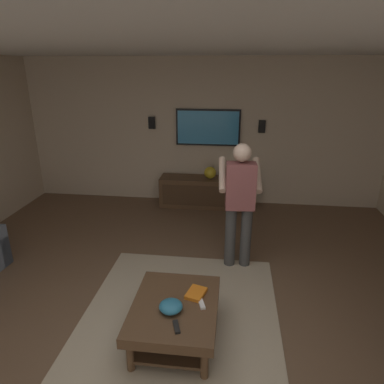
{
  "coord_description": "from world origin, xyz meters",
  "views": [
    {
      "loc": [
        -2.52,
        -0.59,
        2.51
      ],
      "look_at": [
        1.13,
        -0.14,
        1.15
      ],
      "focal_mm": 32.34,
      "sensor_mm": 36.0,
      "label": 1
    }
  ],
  "objects_px": {
    "bowl": "(171,306)",
    "remote_white": "(201,304)",
    "remote_black": "(176,327)",
    "wall_speaker_right": "(152,123)",
    "media_console": "(206,192)",
    "wall_speaker_left": "(262,126)",
    "coffee_table": "(175,313)",
    "tv": "(208,128)",
    "person_standing": "(240,199)",
    "vase_round": "(210,173)",
    "book": "(196,293)"
  },
  "relations": [
    {
      "from": "bowl",
      "to": "remote_white",
      "type": "distance_m",
      "value": 0.29
    },
    {
      "from": "remote_black",
      "to": "wall_speaker_right",
      "type": "relative_size",
      "value": 0.68
    },
    {
      "from": "media_console",
      "to": "wall_speaker_left",
      "type": "height_order",
      "value": "wall_speaker_left"
    },
    {
      "from": "coffee_table",
      "to": "wall_speaker_right",
      "type": "relative_size",
      "value": 4.55
    },
    {
      "from": "tv",
      "to": "remote_white",
      "type": "relative_size",
      "value": 7.77
    },
    {
      "from": "media_console",
      "to": "person_standing",
      "type": "distance_m",
      "value": 2.16
    },
    {
      "from": "remote_white",
      "to": "wall_speaker_left",
      "type": "bearing_deg",
      "value": -30.27
    },
    {
      "from": "coffee_table",
      "to": "vase_round",
      "type": "xyz_separation_m",
      "value": [
        3.39,
        -0.08,
        0.36
      ]
    },
    {
      "from": "tv",
      "to": "remote_black",
      "type": "relative_size",
      "value": 7.77
    },
    {
      "from": "coffee_table",
      "to": "media_console",
      "type": "height_order",
      "value": "media_console"
    },
    {
      "from": "wall_speaker_left",
      "to": "wall_speaker_right",
      "type": "bearing_deg",
      "value": 90.0
    },
    {
      "from": "person_standing",
      "to": "vase_round",
      "type": "relative_size",
      "value": 7.45
    },
    {
      "from": "media_console",
      "to": "wall_speaker_left",
      "type": "bearing_deg",
      "value": 104.78
    },
    {
      "from": "vase_round",
      "to": "media_console",
      "type": "bearing_deg",
      "value": 84.67
    },
    {
      "from": "media_console",
      "to": "tv",
      "type": "xyz_separation_m",
      "value": [
        0.24,
        -0.0,
        1.16
      ]
    },
    {
      "from": "coffee_table",
      "to": "person_standing",
      "type": "distance_m",
      "value": 1.67
    },
    {
      "from": "wall_speaker_left",
      "to": "person_standing",
      "type": "bearing_deg",
      "value": 170.31
    },
    {
      "from": "media_console",
      "to": "bowl",
      "type": "height_order",
      "value": "media_console"
    },
    {
      "from": "wall_speaker_left",
      "to": "vase_round",
      "type": "bearing_deg",
      "value": 106.29
    },
    {
      "from": "bowl",
      "to": "book",
      "type": "xyz_separation_m",
      "value": [
        0.26,
        -0.2,
        -0.03
      ]
    },
    {
      "from": "remote_white",
      "to": "book",
      "type": "relative_size",
      "value": 0.68
    },
    {
      "from": "tv",
      "to": "remote_white",
      "type": "distance_m",
      "value": 3.77
    },
    {
      "from": "remote_white",
      "to": "wall_speaker_right",
      "type": "bearing_deg",
      "value": 0.44
    },
    {
      "from": "bowl",
      "to": "wall_speaker_right",
      "type": "distance_m",
      "value": 4.02
    },
    {
      "from": "bowl",
      "to": "wall_speaker_right",
      "type": "xyz_separation_m",
      "value": [
        3.75,
        1.02,
        1.05
      ]
    },
    {
      "from": "bowl",
      "to": "book",
      "type": "distance_m",
      "value": 0.33
    },
    {
      "from": "remote_black",
      "to": "book",
      "type": "bearing_deg",
      "value": 147.44
    },
    {
      "from": "person_standing",
      "to": "wall_speaker_right",
      "type": "bearing_deg",
      "value": 31.92
    },
    {
      "from": "person_standing",
      "to": "remote_black",
      "type": "relative_size",
      "value": 10.93
    },
    {
      "from": "person_standing",
      "to": "book",
      "type": "xyz_separation_m",
      "value": [
        -1.26,
        0.41,
        -0.51
      ]
    },
    {
      "from": "person_standing",
      "to": "bowl",
      "type": "bearing_deg",
      "value": 154.06
    },
    {
      "from": "bowl",
      "to": "wall_speaker_left",
      "type": "height_order",
      "value": "wall_speaker_left"
    },
    {
      "from": "tv",
      "to": "wall_speaker_right",
      "type": "height_order",
      "value": "tv"
    },
    {
      "from": "tv",
      "to": "book",
      "type": "xyz_separation_m",
      "value": [
        -3.48,
        -0.18,
        -1.02
      ]
    },
    {
      "from": "tv",
      "to": "bowl",
      "type": "xyz_separation_m",
      "value": [
        -3.74,
        0.03,
        -0.99
      ]
    },
    {
      "from": "remote_white",
      "to": "book",
      "type": "bearing_deg",
      "value": 6.37
    },
    {
      "from": "bowl",
      "to": "vase_round",
      "type": "distance_m",
      "value": 3.5
    },
    {
      "from": "coffee_table",
      "to": "vase_round",
      "type": "relative_size",
      "value": 4.55
    },
    {
      "from": "bowl",
      "to": "remote_black",
      "type": "bearing_deg",
      "value": -157.93
    },
    {
      "from": "person_standing",
      "to": "remote_white",
      "type": "distance_m",
      "value": 1.53
    },
    {
      "from": "book",
      "to": "person_standing",
      "type": "bearing_deg",
      "value": -1.99
    },
    {
      "from": "wall_speaker_right",
      "to": "media_console",
      "type": "bearing_deg",
      "value": -103.69
    },
    {
      "from": "media_console",
      "to": "bowl",
      "type": "distance_m",
      "value": 3.5
    },
    {
      "from": "remote_black",
      "to": "book",
      "type": "height_order",
      "value": "book"
    },
    {
      "from": "book",
      "to": "coffee_table",
      "type": "bearing_deg",
      "value": 147.5
    },
    {
      "from": "media_console",
      "to": "wall_speaker_left",
      "type": "xyz_separation_m",
      "value": [
        0.25,
        -0.96,
        1.2
      ]
    },
    {
      "from": "media_console",
      "to": "wall_speaker_left",
      "type": "distance_m",
      "value": 1.56
    },
    {
      "from": "book",
      "to": "wall_speaker_left",
      "type": "height_order",
      "value": "wall_speaker_left"
    },
    {
      "from": "wall_speaker_right",
      "to": "vase_round",
      "type": "bearing_deg",
      "value": -103.17
    },
    {
      "from": "tv",
      "to": "book",
      "type": "distance_m",
      "value": 3.63
    }
  ]
}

